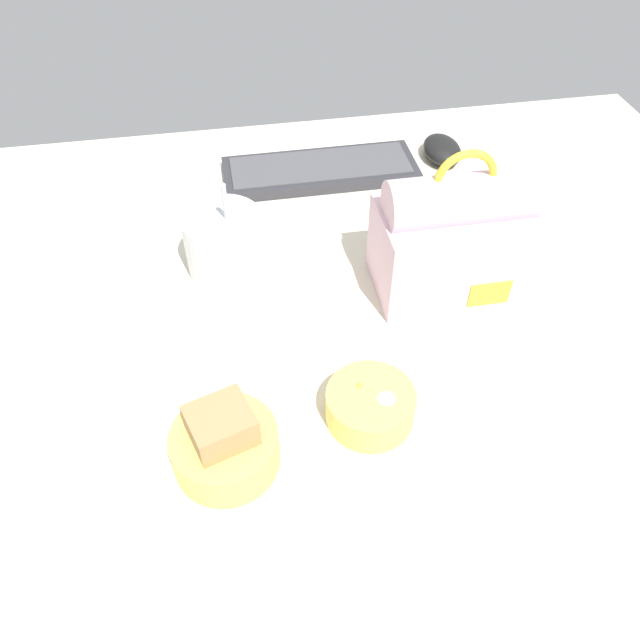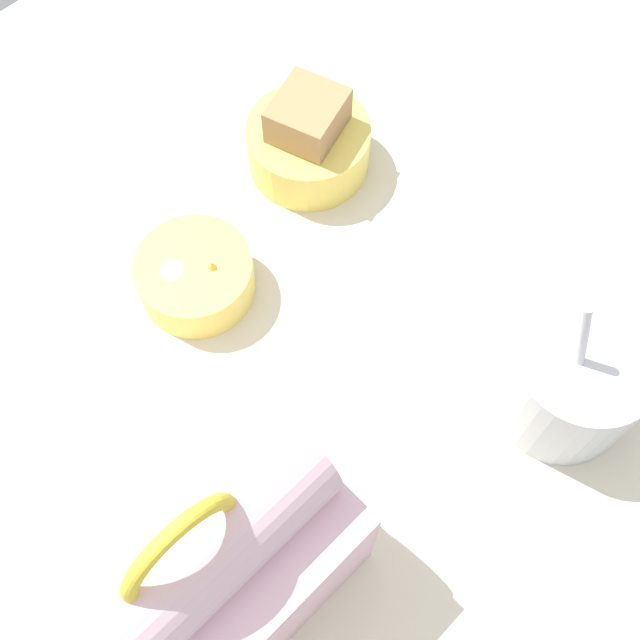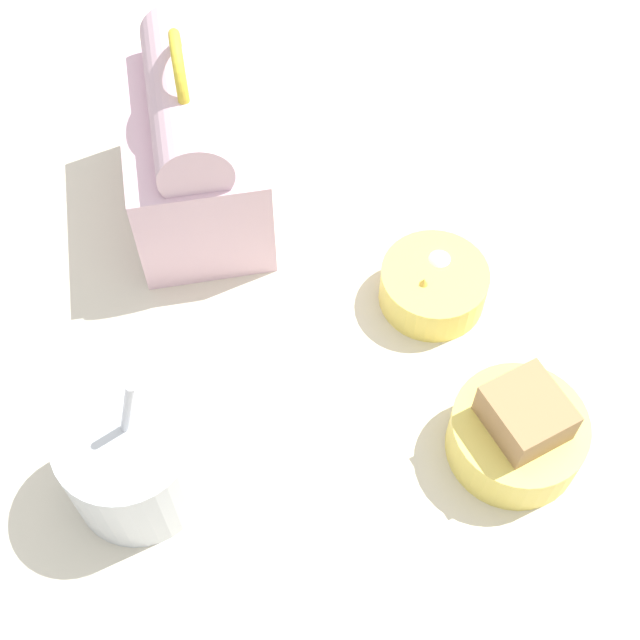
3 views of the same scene
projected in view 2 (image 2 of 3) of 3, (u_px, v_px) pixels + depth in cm
name	position (u px, v px, depth cm)	size (l,w,h in cm)	color
desk_surface	(323.00, 395.00, 67.35)	(140.00, 110.00, 2.00)	beige
lunch_bag	(202.00, 574.00, 52.32)	(19.99, 12.83, 21.07)	beige
soup_cup	(573.00, 379.00, 61.72)	(10.98, 10.98, 15.44)	silver
bento_bowl_sandwich	(308.00, 141.00, 73.90)	(11.46, 11.46, 8.53)	#EFD65B
bento_bowl_snacks	(196.00, 276.00, 68.75)	(10.11, 10.11, 4.93)	#EFD65B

